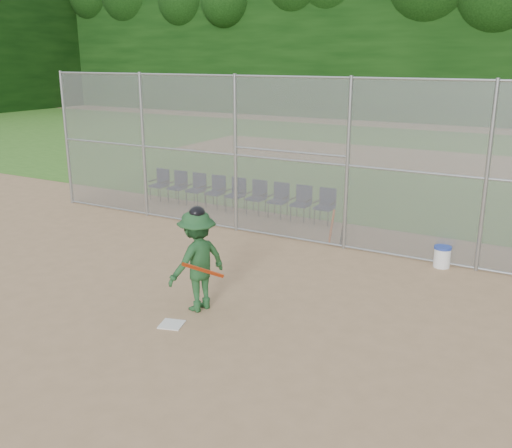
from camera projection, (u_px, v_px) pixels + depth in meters
The scene contains 18 objects.
ground at pixel (186, 320), 9.89m from camera, with size 100.00×100.00×0.00m, color tan.
grass_strip at pixel (429, 161), 24.95m from camera, with size 100.00×100.00×0.00m, color #396F21.
dirt_patch_far at pixel (429, 161), 24.95m from camera, with size 24.00×24.00×0.00m, color tan.
backstop_fence at pixel (308, 159), 13.49m from camera, with size 16.09×0.09×4.00m.
treeline at pixel (450, 31), 25.07m from camera, with size 81.00×60.00×11.00m.
home_plate at pixel (172, 324), 9.71m from camera, with size 0.39×0.39×0.02m, color silver.
batter_at_plate at pixel (197, 260), 10.09m from camera, with size 1.10×1.44×1.93m.
water_cooler at pixel (442, 256), 12.33m from camera, with size 0.37×0.37×0.47m.
spare_bats at pixel (337, 228), 13.80m from camera, with size 0.36×0.35×0.83m.
chair_0 at pixel (159, 185), 18.12m from camera, with size 0.54×0.52×0.96m, color #101A3B, non-canonical shape.
chair_1 at pixel (177, 187), 17.79m from camera, with size 0.54×0.52×0.96m, color #101A3B, non-canonical shape.
chair_2 at pixel (196, 190), 17.46m from camera, with size 0.54×0.52×0.96m, color #101A3B, non-canonical shape.
chair_3 at pixel (215, 192), 17.12m from camera, with size 0.54×0.52×0.96m, color #101A3B, non-canonical shape.
chair_4 at pixel (235, 195), 16.79m from camera, with size 0.54×0.52×0.96m, color #101A3B, non-canonical shape.
chair_5 at pixel (256, 198), 16.46m from camera, with size 0.54×0.52×0.96m, color #101A3B, non-canonical shape.
chair_6 at pixel (278, 201), 16.12m from camera, with size 0.54×0.52×0.96m, color #101A3B, non-canonical shape.
chair_7 at pixel (301, 204), 15.79m from camera, with size 0.54×0.52×0.96m, color #101A3B, non-canonical shape.
chair_8 at pixel (324, 207), 15.46m from camera, with size 0.54×0.52×0.96m, color #101A3B, non-canonical shape.
Camera 1 is at (5.48, -7.26, 4.39)m, focal length 40.00 mm.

